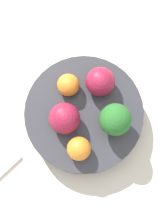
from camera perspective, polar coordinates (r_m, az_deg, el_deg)
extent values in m
plane|color=gray|center=(0.68, 0.00, -1.15)|extent=(6.00, 6.00, 0.00)
cube|color=beige|center=(0.67, 0.00, -1.01)|extent=(1.20, 1.20, 0.02)
cylinder|color=#2D2D33|center=(0.64, 0.00, -0.53)|extent=(0.20, 0.20, 0.04)
cylinder|color=#99C17A|center=(0.60, 4.58, -1.59)|extent=(0.02, 0.02, 0.02)
sphere|color=#236023|center=(0.58, 4.80, -1.16)|extent=(0.05, 0.05, 0.05)
sphere|color=maroon|center=(0.60, 2.49, 4.64)|extent=(0.05, 0.05, 0.05)
sphere|color=maroon|center=(0.59, -3.01, -0.94)|extent=(0.05, 0.05, 0.05)
sphere|color=orange|center=(0.61, -2.41, 4.14)|extent=(0.04, 0.04, 0.04)
sphere|color=orange|center=(0.59, -0.79, -5.61)|extent=(0.04, 0.04, 0.04)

